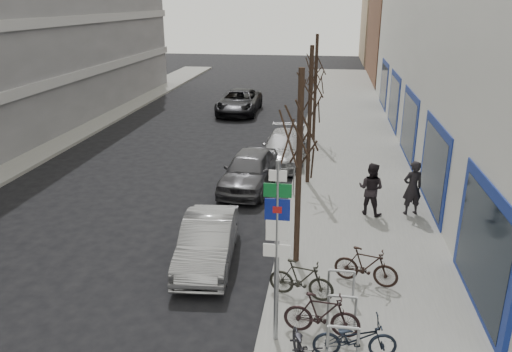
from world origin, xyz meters
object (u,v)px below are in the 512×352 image
(tree_near, at_px, (300,123))
(pedestrian_near, at_px, (412,188))
(meter_mid, at_px, (294,175))
(parked_car_mid, at_px, (250,170))
(tree_mid, at_px, (311,83))
(bike_near_right, at_px, (322,314))
(bike_mid_curb, at_px, (355,335))
(pedestrian_far, at_px, (371,188))
(tree_far, at_px, (316,63))
(bike_mid_inner, at_px, (301,279))
(highway_sign_pole, at_px, (277,243))
(meter_front, at_px, (279,243))
(parked_car_back, at_px, (284,148))
(bike_far_inner, at_px, (366,266))
(parked_car_front, at_px, (208,241))
(bike_rack, at_px, (342,308))
(meter_back, at_px, (302,137))
(bike_near_left, at_px, (302,349))
(lane_car, at_px, (239,102))

(tree_near, distance_m, pedestrian_near, 6.06)
(meter_mid, distance_m, parked_car_mid, 2.01)
(tree_mid, distance_m, bike_near_right, 10.32)
(bike_mid_curb, relative_size, pedestrian_far, 0.93)
(tree_far, distance_m, bike_mid_inner, 15.21)
(highway_sign_pole, xyz_separation_m, meter_front, (-0.25, 3.01, -1.54))
(meter_front, height_order, parked_car_back, meter_front)
(bike_far_inner, bearing_deg, pedestrian_far, 10.32)
(parked_car_front, xyz_separation_m, parked_car_back, (1.29, 9.60, 0.03))
(bike_near_right, xyz_separation_m, bike_far_inner, (1.07, 2.27, -0.01))
(bike_rack, distance_m, tree_far, 16.31)
(meter_front, height_order, meter_back, same)
(bike_rack, xyz_separation_m, meter_back, (-1.65, 13.40, 0.26))
(meter_front, distance_m, bike_far_inner, 2.35)
(meter_back, height_order, bike_far_inner, meter_back)
(bike_near_left, relative_size, lane_car, 0.30)
(tree_near, distance_m, meter_front, 3.26)
(bike_mid_curb, distance_m, parked_car_back, 13.51)
(tree_far, relative_size, pedestrian_far, 2.99)
(meter_back, relative_size, lane_car, 0.23)
(bike_near_left, relative_size, parked_car_mid, 0.37)
(pedestrian_near, bearing_deg, meter_mid, -35.33)
(parked_car_mid, bearing_deg, meter_back, 73.98)
(highway_sign_pole, xyz_separation_m, parked_car_mid, (-2.05, 9.38, -1.71))
(bike_rack, relative_size, parked_car_front, 0.56)
(bike_near_left, height_order, bike_near_right, bike_near_right)
(pedestrian_far, bearing_deg, tree_far, -52.00)
(parked_car_mid, bearing_deg, bike_near_right, -66.32)
(meter_front, xyz_separation_m, meter_mid, (0.00, 5.50, 0.00))
(pedestrian_near, bearing_deg, pedestrian_far, -11.30)
(highway_sign_pole, height_order, meter_mid, highway_sign_pole)
(bike_near_right, xyz_separation_m, pedestrian_far, (1.48, 6.83, 0.41))
(meter_front, bearing_deg, bike_far_inner, -10.77)
(meter_mid, bearing_deg, meter_front, -90.00)
(tree_mid, xyz_separation_m, bike_near_left, (0.41, -10.89, -3.45))
(meter_mid, relative_size, bike_near_right, 0.75)
(parked_car_front, bearing_deg, tree_near, -0.55)
(tree_far, bearing_deg, bike_rack, -85.68)
(tree_near, distance_m, tree_mid, 6.50)
(bike_rack, bearing_deg, pedestrian_far, 80.87)
(highway_sign_pole, distance_m, bike_mid_curb, 2.45)
(bike_rack, bearing_deg, meter_front, 124.51)
(bike_rack, relative_size, bike_mid_curb, 1.32)
(bike_near_left, xyz_separation_m, parked_car_front, (-2.90, 4.19, 0.01))
(meter_front, relative_size, bike_near_right, 0.75)
(meter_mid, bearing_deg, bike_near_left, -84.75)
(bike_near_left, xyz_separation_m, parked_car_back, (-1.61, 13.79, 0.03))
(bike_near_right, distance_m, pedestrian_far, 7.00)
(bike_near_right, relative_size, pedestrian_near, 0.89)
(tree_mid, height_order, bike_mid_curb, tree_mid)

